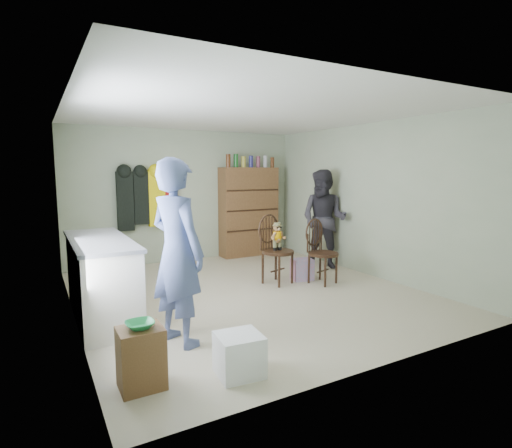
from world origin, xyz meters
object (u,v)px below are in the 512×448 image
chair_front (275,244)px  chair_far (320,249)px  dresser (249,211)px  counter (101,278)px

chair_front → chair_far: 0.70m
chair_far → dresser: dresser is taller
counter → chair_front: 2.58m
chair_far → dresser: size_ratio=0.48×
counter → chair_far: 3.17m
dresser → counter: bearing=-144.3°
chair_front → dresser: dresser is taller
counter → dresser: dresser is taller
chair_front → dresser: 2.17m
counter → chair_far: chair_far is taller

